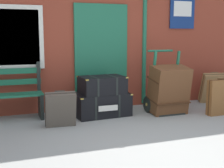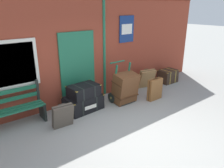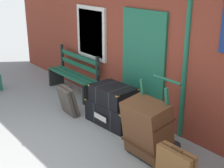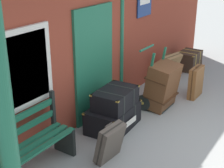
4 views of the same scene
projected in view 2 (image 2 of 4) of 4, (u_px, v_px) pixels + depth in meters
ground_plane at (137, 137)px, 4.83m from camera, size 60.00×60.00×0.00m
brick_facade at (75, 49)px, 6.21m from camera, size 10.40×0.35×3.20m
platform_bench at (9, 110)px, 5.08m from camera, size 1.60×0.43×1.01m
steamer_trunk_base at (83, 103)px, 6.04m from camera, size 1.05×0.72×0.43m
steamer_trunk_middle at (84, 91)px, 5.89m from camera, size 0.84×0.60×0.33m
porters_trolley at (121, 92)px, 6.60m from camera, size 0.71×0.56×1.21m
large_brown_trunk at (125, 88)px, 6.40m from camera, size 0.70×0.57×0.94m
suitcase_beige at (155, 89)px, 6.68m from camera, size 0.54×0.17×0.71m
suitcase_oxblood at (63, 116)px, 5.14m from camera, size 0.51×0.31×0.60m
suitcase_tan at (146, 78)px, 7.65m from camera, size 0.66×0.48×0.69m
corner_trunk at (168, 76)px, 8.25m from camera, size 0.69×0.50×0.49m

